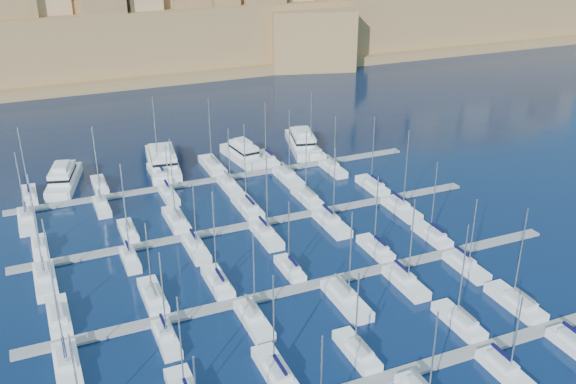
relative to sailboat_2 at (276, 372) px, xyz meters
name	(u,v)px	position (x,y,z in m)	size (l,w,h in m)	color
ground	(283,249)	(12.90, 28.41, -0.75)	(600.00, 600.00, 0.00)	#021332
pontoon_near	(394,376)	(12.90, -5.59, -0.55)	(84.00, 2.00, 0.40)	slate
pontoon_mid_near	(315,284)	(12.90, 16.41, -0.55)	(84.00, 2.00, 0.40)	slate
pontoon_mid_far	(261,223)	(12.90, 38.41, -0.55)	(84.00, 2.00, 0.40)	slate
pontoon_far	(223,178)	(12.90, 60.41, -0.55)	(84.00, 2.00, 0.40)	slate
sailboat_2	(276,372)	(0.00, 0.00, 0.00)	(2.82, 9.41, 14.06)	silver
sailboat_3	(357,351)	(10.76, -0.42, -0.02)	(2.57, 8.56, 12.09)	silver
sailboat_4	(459,321)	(26.35, -0.24, 0.01)	(2.67, 8.92, 15.17)	silver
sailboat_5	(516,303)	(36.32, 0.23, 0.01)	(2.97, 9.88, 15.30)	silver
sailboat_10	(506,371)	(25.23, -10.74, -0.03)	(2.56, 8.52, 11.84)	silver
sailboat_12	(59,317)	(-22.68, 21.97, 0.01)	(2.80, 9.34, 15.48)	silver
sailboat_13	(153,296)	(-9.92, 21.92, -0.02)	(2.77, 9.25, 12.36)	silver
sailboat_14	(218,282)	(-0.34, 21.75, 0.01)	(2.67, 8.89, 15.39)	silver
sailboat_15	(290,269)	(10.99, 21.12, -0.03)	(2.29, 7.62, 12.13)	silver
sailboat_16	(376,248)	(26.28, 21.51, -0.01)	(2.52, 8.42, 13.37)	silver
sailboat_17	(432,235)	(37.29, 21.61, -0.01)	(2.59, 8.63, 14.10)	silver
sailboat_18	(67,367)	(-22.72, 10.64, 0.00)	(2.94, 9.79, 14.05)	silver
sailboat_19	(166,338)	(-10.47, 11.57, -0.01)	(2.37, 7.89, 13.84)	silver
sailboat_20	(254,320)	(1.23, 10.93, 0.00)	(2.76, 9.19, 14.46)	silver
sailboat_21	(346,299)	(14.90, 10.31, 0.02)	(3.13, 10.45, 15.00)	silver
sailboat_22	(405,282)	(25.12, 10.94, 0.00)	(2.75, 9.17, 14.67)	silver
sailboat_23	(466,266)	(36.19, 11.14, -0.02)	(2.63, 8.76, 12.60)	silver
sailboat_24	(40,248)	(-23.67, 43.29, -0.01)	(2.39, 7.96, 13.72)	silver
sailboat_25	(128,231)	(-9.50, 43.36, -0.02)	(2.43, 8.11, 13.19)	silver
sailboat_26	(176,220)	(-0.88, 44.25, 0.02)	(2.97, 9.91, 15.99)	silver
sailboat_27	(247,207)	(12.52, 44.45, 0.03)	(3.10, 10.33, 16.84)	silver
sailboat_28	(307,197)	(24.38, 43.96, 0.00)	(2.80, 9.32, 14.08)	silver
sailboat_29	(373,186)	(38.69, 43.90, 0.01)	(2.76, 9.21, 15.07)	silver
sailboat_30	(45,280)	(-23.65, 32.46, 0.02)	(3.04, 10.14, 15.26)	silver
sailboat_31	(130,259)	(-10.93, 33.75, -0.02)	(2.26, 7.52, 12.83)	silver
sailboat_32	(196,248)	(-0.48, 33.06, -0.02)	(2.68, 8.93, 12.46)	silver
sailboat_33	(266,235)	(11.67, 32.81, 0.01)	(2.83, 9.43, 15.65)	silver
sailboat_34	(331,223)	(23.79, 32.48, 0.02)	(3.03, 10.11, 15.15)	silver
sailboat_35	(401,209)	(38.14, 32.62, 0.02)	(2.95, 9.83, 16.29)	silver
sailboat_36	(30,195)	(-24.10, 65.75, 0.00)	(2.67, 8.90, 14.46)	silver
sailboat_37	(100,185)	(-11.02, 65.57, -0.02)	(2.56, 8.53, 13.01)	silver
sailboat_38	(160,174)	(1.28, 66.64, 0.04)	(3.21, 10.70, 17.36)	silver
sailboat_39	(213,166)	(12.68, 66.68, 0.03)	(3.24, 10.80, 15.70)	silver
sailboat_40	(267,159)	(24.80, 65.89, -0.01)	(2.76, 9.18, 13.65)	silver
sailboat_41	(312,151)	(35.84, 66.17, 0.01)	(2.93, 9.76, 14.51)	silver
sailboat_42	(27,220)	(-25.08, 54.57, 0.01)	(2.98, 9.92, 14.04)	silver
sailboat_43	(102,206)	(-12.10, 55.44, -0.01)	(2.44, 8.14, 13.95)	silver
sailboat_44	(169,195)	(0.49, 55.37, -0.03)	(2.49, 8.30, 11.32)	silver
sailboat_45	(229,186)	(12.61, 55.10, -0.01)	(2.65, 8.84, 13.08)	silver
sailboat_46	(288,177)	(24.97, 54.45, 0.02)	(3.05, 10.16, 15.40)	silver
sailboat_47	(333,168)	(35.61, 55.17, -0.02)	(2.61, 8.71, 12.64)	silver
motor_yacht_a	(63,178)	(-17.36, 69.58, 0.98)	(8.77, 16.64, 5.25)	silver
motor_yacht_b	(163,160)	(3.10, 71.41, 0.98)	(8.44, 20.38, 5.25)	silver
motor_yacht_c	(243,153)	(20.28, 68.82, 0.98)	(5.93, 14.78, 5.25)	silver
motor_yacht_d	(302,142)	(35.37, 70.34, 0.98)	(9.40, 18.28, 5.25)	silver
fortified_city	(114,18)	(12.72, 183.67, 13.99)	(460.00, 108.95, 59.52)	brown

